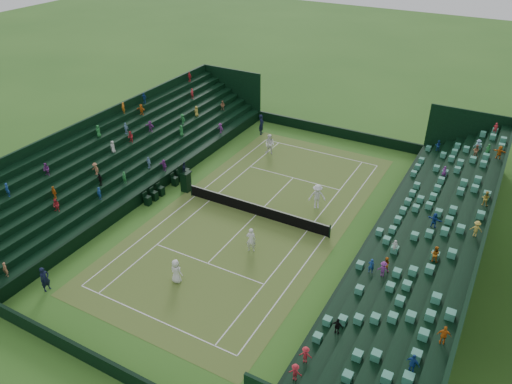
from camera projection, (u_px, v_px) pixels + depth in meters
ground at (256, 215)px, 36.78m from camera, size 160.00×160.00×0.00m
court_surface at (256, 215)px, 36.78m from camera, size 12.97×26.77×0.01m
perimeter_wall_north at (335, 132)px, 48.43m from camera, size 17.17×0.20×1.00m
perimeter_wall_south at (100, 363)px, 24.62m from camera, size 17.17×0.20×1.00m
perimeter_wall_east at (368, 243)px, 33.00m from camera, size 0.20×31.77×1.00m
perimeter_wall_west at (164, 182)px, 40.05m from camera, size 0.20×31.77×1.00m
north_grandstand at (435, 250)px, 30.72m from camera, size 6.60×32.00×4.90m
south_grandstand at (122, 158)px, 41.25m from camera, size 6.60×32.00×4.90m
tennis_net at (256, 209)px, 36.51m from camera, size 11.67×0.10×1.06m
umpire_chair at (185, 179)px, 39.25m from camera, size 0.81×0.81×2.54m
courtside_chairs at (168, 186)px, 39.71m from camera, size 0.48×5.45×1.03m
player_near_west at (176, 271)px, 30.08m from camera, size 0.82×0.55×1.64m
player_near_east at (251, 240)px, 32.68m from camera, size 0.76×0.62×1.79m
player_far_west at (270, 144)px, 44.96m from camera, size 0.93×0.74×1.88m
player_far_east at (317, 196)px, 37.16m from camera, size 1.48×1.26×1.98m
line_judge_north at (261, 124)px, 48.66m from camera, size 0.65×0.83×2.02m
line_judge_south at (45, 279)px, 29.46m from camera, size 0.44×0.63×1.65m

